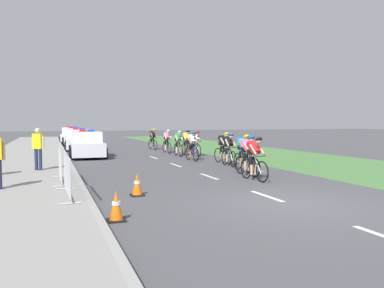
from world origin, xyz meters
The scene contains 25 objects.
ground_plane centered at (0.00, 0.00, 0.00)m, with size 160.00×160.00×0.00m, color #4C4C51.
sidewalk_slab centered at (-6.76, 14.00, 0.06)m, with size 4.39×60.00×0.12m, color gray.
kerb_edge centered at (-4.65, 14.00, 0.07)m, with size 0.16×60.00×0.13m, color #9E9E99.
grass_verge centered at (7.24, 14.00, 0.00)m, with size 7.00×60.00×0.01m, color #4C7F42.
lane_markings_centre centered at (0.00, 5.06, 0.00)m, with size 0.14×17.60×0.01m.
cyclist_lead centered at (1.09, 3.63, 0.79)m, with size 0.43×1.72×1.56m.
cyclist_second centered at (1.45, 4.75, 0.79)m, with size 0.43×1.72×1.56m.
cyclist_third centered at (1.86, 5.87, 0.79)m, with size 0.42×1.72×1.56m.
cyclist_fourth centered at (2.15, 7.77, 0.79)m, with size 0.43×1.72×1.56m.
cyclist_fifth centered at (2.44, 8.96, 0.79)m, with size 0.45×1.72×1.56m.
cyclist_sixth centered at (1.41, 10.61, 0.79)m, with size 0.42×1.72×1.56m.
cyclist_seventh centered at (2.52, 12.91, 0.79)m, with size 0.42×1.72×1.56m.
cyclist_eighth centered at (1.58, 13.36, 0.79)m, with size 0.42×1.72×1.56m.
cyclist_ninth centered at (2.38, 14.15, 0.79)m, with size 0.42×1.72×1.56m.
cyclist_tenth centered at (1.61, 15.77, 0.79)m, with size 0.42×1.72×1.56m.
cyclist_eleventh centered at (1.53, 19.04, 0.79)m, with size 0.45×1.72×1.56m.
police_car_nearest centered at (-3.52, 14.68, 0.68)m, with size 2.13×4.46×1.59m.
police_car_second centered at (-3.52, 20.79, 0.68)m, with size 2.18×4.49×1.59m.
police_car_third centered at (-3.52, 26.56, 0.68)m, with size 2.08×4.44×1.59m.
police_car_furthest centered at (-3.52, 31.56, 0.68)m, with size 2.29×4.54×1.59m.
crowd_barrier_front centered at (-5.14, 2.38, 0.65)m, with size 0.55×2.32×1.07m.
crowd_barrier_middle centered at (-5.24, 4.97, 0.65)m, with size 0.52×2.32×1.07m.
traffic_cone_near centered at (-4.29, -0.11, 0.31)m, with size 0.36×0.36×0.64m.
traffic_cone_mid centered at (-3.31, 2.37, 0.31)m, with size 0.36×0.36×0.64m.
spectator_closest centered at (-5.98, 8.30, 1.08)m, with size 0.49×0.37×1.68m.
Camera 1 is at (-5.55, -7.85, 2.04)m, focal length 35.50 mm.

